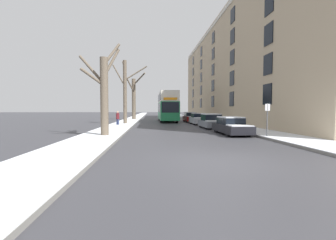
# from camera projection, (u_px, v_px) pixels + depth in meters

# --- Properties ---
(ground_plane) EXTENTS (320.00, 320.00, 0.00)m
(ground_plane) POSITION_uv_depth(u_px,v_px,m) (223.00, 161.00, 8.05)
(ground_plane) COLOR #38383D
(sidewalk_left) EXTENTS (2.89, 130.00, 0.16)m
(sidewalk_left) POSITION_uv_depth(u_px,v_px,m) (138.00, 116.00, 60.38)
(sidewalk_left) COLOR slate
(sidewalk_left) RESTS_ON ground
(sidewalk_right) EXTENTS (2.89, 130.00, 0.16)m
(sidewalk_right) POSITION_uv_depth(u_px,v_px,m) (182.00, 116.00, 61.29)
(sidewalk_right) COLOR slate
(sidewalk_right) RESTS_ON ground
(terrace_facade_right) EXTENTS (9.10, 48.15, 15.79)m
(terrace_facade_right) POSITION_uv_depth(u_px,v_px,m) (240.00, 72.00, 36.17)
(terrace_facade_right) COLOR tan
(terrace_facade_right) RESTS_ON ground
(bare_tree_left_0) EXTENTS (3.02, 1.72, 6.40)m
(bare_tree_left_0) POSITION_uv_depth(u_px,v_px,m) (104.00, 91.00, 14.89)
(bare_tree_left_0) COLOR brown
(bare_tree_left_0) RESTS_ON ground
(bare_tree_left_1) EXTENTS (4.25, 1.85, 8.08)m
(bare_tree_left_1) POSITION_uv_depth(u_px,v_px,m) (125.00, 90.00, 27.65)
(bare_tree_left_1) COLOR brown
(bare_tree_left_1) RESTS_ON ground
(bare_tree_left_2) EXTENTS (3.38, 3.64, 8.19)m
(bare_tree_left_2) POSITION_uv_depth(u_px,v_px,m) (134.00, 97.00, 40.19)
(bare_tree_left_2) COLOR brown
(bare_tree_left_2) RESTS_ON ground
(double_decker_bus) EXTENTS (2.62, 10.52, 4.44)m
(double_decker_bus) POSITION_uv_depth(u_px,v_px,m) (167.00, 105.00, 34.92)
(double_decker_bus) COLOR #1E7A47
(double_decker_bus) RESTS_ON ground
(parked_car_0) EXTENTS (1.69, 4.57, 1.32)m
(parked_car_0) POSITION_uv_depth(u_px,v_px,m) (231.00, 126.00, 16.79)
(parked_car_0) COLOR black
(parked_car_0) RESTS_ON ground
(parked_car_1) EXTENTS (1.87, 4.12, 1.45)m
(parked_car_1) POSITION_uv_depth(u_px,v_px,m) (211.00, 122.00, 22.24)
(parked_car_1) COLOR slate
(parked_car_1) RESTS_ON ground
(parked_car_2) EXTENTS (1.74, 4.10, 1.41)m
(parked_car_2) POSITION_uv_depth(u_px,v_px,m) (198.00, 119.00, 28.29)
(parked_car_2) COLOR #9EA3AD
(parked_car_2) RESTS_ON ground
(parked_car_3) EXTENTS (1.74, 4.55, 1.47)m
(parked_car_3) POSITION_uv_depth(u_px,v_px,m) (190.00, 117.00, 34.07)
(parked_car_3) COLOR maroon
(parked_car_3) RESTS_ON ground
(pedestrian_left_sidewalk) EXTENTS (0.36, 0.36, 1.67)m
(pedestrian_left_sidewalk) POSITION_uv_depth(u_px,v_px,m) (118.00, 118.00, 25.12)
(pedestrian_left_sidewalk) COLOR navy
(pedestrian_left_sidewalk) RESTS_ON ground
(street_sign_post) EXTENTS (0.32, 0.07, 2.24)m
(street_sign_post) POSITION_uv_depth(u_px,v_px,m) (267.00, 118.00, 14.23)
(street_sign_post) COLOR #4C4F54
(street_sign_post) RESTS_ON ground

